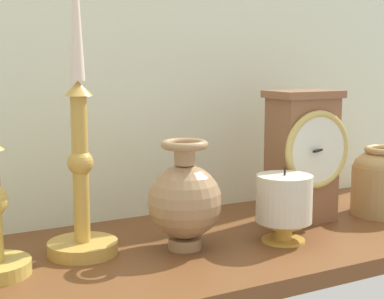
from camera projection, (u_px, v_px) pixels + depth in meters
ground_plane at (195, 251)px, 85.38cm from camera, size 100.00×36.00×2.40cm
back_wall at (142, 25)px, 96.32cm from camera, size 120.00×2.00×65.00cm
mantel_clock at (304, 155)px, 95.23cm from camera, size 12.67×9.38×21.80cm
candlestick_tall_left at (80, 164)px, 78.51cm from camera, size 9.74×9.74×45.01cm
brass_vase_bulbous at (185, 200)px, 81.66cm from camera, size 10.58×10.58×15.64cm
brass_vase_jar at (384, 180)px, 100.45cm from camera, size 11.16×11.16×11.91cm
pillar_candle_front at (284, 203)px, 85.07cm from camera, size 8.29×8.29×11.23cm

